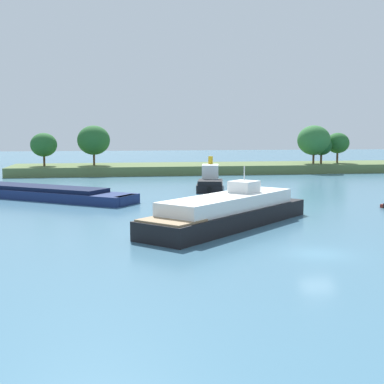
# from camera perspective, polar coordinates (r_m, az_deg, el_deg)

# --- Properties ---
(ground_plane) EXTENTS (400.00, 400.00, 0.00)m
(ground_plane) POSITION_cam_1_polar(r_m,az_deg,el_deg) (38.88, 13.51, -6.56)
(ground_plane) COLOR teal
(treeline_island) EXTENTS (98.84, 14.79, 9.92)m
(treeline_island) POSITION_cam_1_polar(r_m,az_deg,el_deg) (112.88, 6.43, 3.44)
(treeline_island) COLOR #566B3D
(treeline_island) RESTS_ON ground
(tugboat) EXTENTS (6.02, 11.89, 4.91)m
(tugboat) POSITION_cam_1_polar(r_m,az_deg,el_deg) (78.80, 1.99, 1.17)
(tugboat) COLOR black
(tugboat) RESTS_ON ground
(white_riverboat) EXTENTS (18.59, 18.06, 5.40)m
(white_riverboat) POSITION_cam_1_polar(r_m,az_deg,el_deg) (48.51, 4.01, -2.14)
(white_riverboat) COLOR black
(white_riverboat) RESTS_ON ground
(cargo_barge) EXTENTS (33.43, 26.11, 5.77)m
(cargo_barge) POSITION_cam_1_polar(r_m,az_deg,el_deg) (75.00, -19.50, 0.26)
(cargo_barge) COLOR navy
(cargo_barge) RESTS_ON ground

